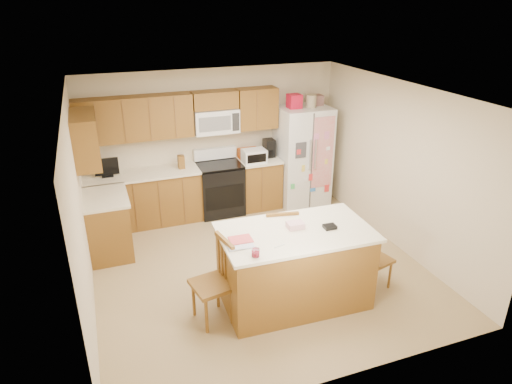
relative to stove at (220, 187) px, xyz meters
name	(u,v)px	position (x,y,z in m)	size (l,w,h in m)	color
ground	(258,266)	(0.00, -1.94, -0.47)	(4.50, 4.50, 0.00)	#A6884F
room_shell	(258,174)	(0.00, -1.94, 0.97)	(4.60, 4.60, 2.52)	beige
cabinetry	(164,174)	(-0.98, -0.15, 0.44)	(3.36, 1.56, 2.15)	brown
stove	(220,187)	(0.00, 0.00, 0.00)	(0.76, 0.65, 1.13)	black
refrigerator	(302,155)	(1.57, -0.06, 0.45)	(0.90, 0.79, 2.04)	white
island	(294,266)	(0.16, -2.83, 0.03)	(1.88, 1.14, 1.10)	brown
windsor_chair_left	(214,284)	(-0.88, -2.84, 0.03)	(0.51, 0.53, 1.06)	brown
windsor_chair_back	(279,244)	(0.20, -2.25, 0.02)	(0.52, 0.51, 1.05)	brown
windsor_chair_right	(374,259)	(1.27, -2.92, -0.05)	(0.45, 0.46, 0.89)	brown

